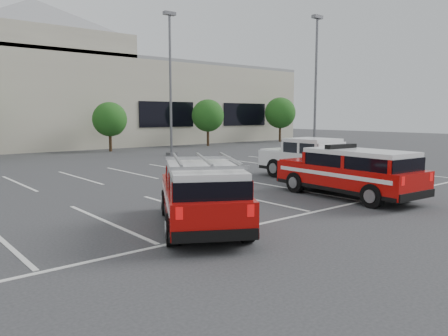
% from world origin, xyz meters
% --- Properties ---
extents(ground, '(120.00, 120.00, 0.00)m').
position_xyz_m(ground, '(0.00, 0.00, 0.00)').
color(ground, '#2F2F31').
rests_on(ground, ground).
extents(stall_markings, '(23.00, 15.00, 0.01)m').
position_xyz_m(stall_markings, '(0.00, 4.50, 0.01)').
color(stall_markings, silver).
rests_on(stall_markings, ground).
extents(convention_building, '(60.00, 16.99, 13.20)m').
position_xyz_m(convention_building, '(0.18, 31.86, 4.72)').
color(convention_building, beige).
rests_on(convention_building, ground).
extents(tree_mid_right, '(2.77, 2.77, 3.99)m').
position_xyz_m(tree_mid_right, '(5.09, 22.05, 2.50)').
color(tree_mid_right, '#3F2B19').
rests_on(tree_mid_right, ground).
extents(tree_right, '(3.07, 3.07, 4.42)m').
position_xyz_m(tree_right, '(15.09, 22.05, 2.77)').
color(tree_right, '#3F2B19').
rests_on(tree_right, ground).
extents(tree_far_right, '(3.37, 3.37, 4.85)m').
position_xyz_m(tree_far_right, '(25.09, 22.05, 3.04)').
color(tree_far_right, '#3F2B19').
rests_on(tree_far_right, ground).
extents(light_pole_mid, '(0.90, 0.60, 10.24)m').
position_xyz_m(light_pole_mid, '(7.00, 16.00, 5.19)').
color(light_pole_mid, '#59595E').
rests_on(light_pole_mid, ground).
extents(light_pole_right, '(0.90, 0.60, 10.24)m').
position_xyz_m(light_pole_right, '(16.00, 10.00, 5.19)').
color(light_pole_right, '#59595E').
rests_on(light_pole_right, ground).
extents(fire_chief_suv, '(2.36, 5.53, 1.90)m').
position_xyz_m(fire_chief_suv, '(3.00, -2.08, 0.78)').
color(fire_chief_suv, '#AA0A08').
rests_on(fire_chief_suv, ground).
extents(white_pickup, '(2.24, 6.19, 1.89)m').
position_xyz_m(white_pickup, '(5.54, 1.23, 0.75)').
color(white_pickup, silver).
rests_on(white_pickup, ground).
extents(ladder_suv, '(4.06, 5.15, 1.91)m').
position_xyz_m(ladder_suv, '(-3.72, -2.17, 0.76)').
color(ladder_suv, '#AA0A08').
rests_on(ladder_suv, ground).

